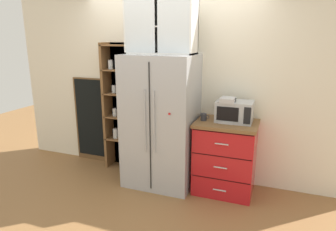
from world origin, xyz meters
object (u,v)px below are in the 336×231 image
Objects in this scene: mug_charcoal at (204,117)px; mug_cream at (228,118)px; bottle_green at (227,114)px; coffee_maker at (228,110)px; chalkboard_menu at (92,120)px; refrigerator at (161,121)px; microwave at (235,111)px.

mug_charcoal reaches higher than mug_cream.
coffee_maker is at bearing 90.00° from bottle_green.
bottle_green is at bearing -8.42° from chalkboard_menu.
refrigerator is at bearing -177.49° from mug_charcoal.
mug_cream is 0.09× the size of chalkboard_menu.
mug_charcoal is at bearing 176.56° from bottle_green.
mug_charcoal is at bearing -9.17° from chalkboard_menu.
bottle_green is (-0.08, -0.10, -0.01)m from microwave.
coffee_maker is 2.24m from chalkboard_menu.
coffee_maker is 0.23× the size of chalkboard_menu.
microwave is 2.31m from chalkboard_menu.
coffee_maker is 2.66× the size of mug_cream.
bottle_green is 0.20× the size of chalkboard_menu.
microwave is at bearing 13.48° from mug_charcoal.
mug_charcoal is 0.30m from bottle_green.
chalkboard_menu is (-2.26, 0.22, -0.39)m from microwave.
refrigerator is at bearing -175.29° from coffee_maker.
bottle_green is at bearing -90.00° from coffee_maker.
mug_cream is at bearing 88.56° from bottle_green.
refrigerator is at bearing -179.47° from bottle_green.
bottle_green is at bearing -3.44° from mug_charcoal.
chalkboard_menu is at bearing 170.83° from mug_charcoal.
mug_charcoal is at bearing -166.52° from microwave.
microwave is at bearing 53.04° from bottle_green.
chalkboard_menu is (-2.19, 0.25, -0.30)m from mug_cream.
refrigerator is 15.58× the size of mug_charcoal.
mug_cream is (-0.08, -0.03, -0.09)m from microwave.
chalkboard_menu reaches higher than microwave.
bottle_green is 2.24m from chalkboard_menu.
coffee_maker is at bearing -97.60° from mug_cream.
microwave is 0.13m from bottle_green.
refrigerator reaches higher than chalkboard_menu.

